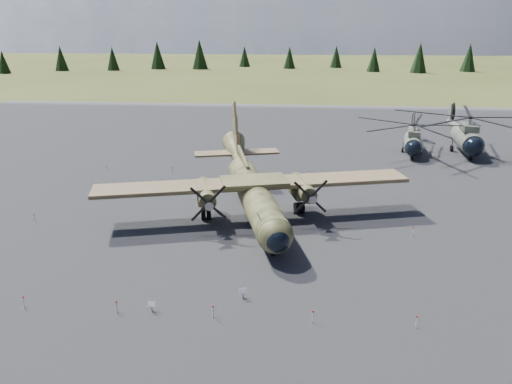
{
  "coord_description": "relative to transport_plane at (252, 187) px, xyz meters",
  "views": [
    {
      "loc": [
        6.98,
        -39.32,
        16.98
      ],
      "look_at": [
        3.17,
        2.0,
        2.86
      ],
      "focal_mm": 35.0,
      "sensor_mm": 36.0,
      "label": 1
    }
  ],
  "objects": [
    {
      "name": "helicopter_near",
      "position": [
        19.38,
        24.12,
        0.36
      ],
      "size": [
        19.48,
        20.97,
        4.28
      ],
      "rotation": [
        0.0,
        0.0,
        -0.17
      ],
      "color": "slate",
      "rests_on": "ground"
    },
    {
      "name": "helicopter_mid",
      "position": [
        26.61,
        25.04,
        1.06
      ],
      "size": [
        22.27,
        25.15,
        5.26
      ],
      "rotation": [
        0.0,
        0.0,
        -0.08
      ],
      "color": "slate",
      "rests_on": "ground"
    },
    {
      "name": "barrier_fence",
      "position": [
        -3.11,
        -4.04,
        -2.17
      ],
      "size": [
        33.12,
        29.62,
        0.85
      ],
      "color": "white",
      "rests_on": "ground"
    },
    {
      "name": "info_placard_left",
      "position": [
        -4.55,
        -17.14,
        -2.21
      ],
      "size": [
        0.46,
        0.22,
        0.7
      ],
      "rotation": [
        0.0,
        0.0,
        -0.07
      ],
      "color": "gray",
      "rests_on": "ground"
    },
    {
      "name": "info_placard_right",
      "position": [
        0.89,
        -15.1,
        -2.17
      ],
      "size": [
        0.52,
        0.34,
        0.76
      ],
      "rotation": [
        0.0,
        0.0,
        0.3
      ],
      "color": "gray",
      "rests_on": "ground"
    },
    {
      "name": "treeline",
      "position": [
        3.56,
        -5.28,
        2.14
      ],
      "size": [
        338.33,
        340.77,
        10.98
      ],
      "color": "black",
      "rests_on": "ground"
    },
    {
      "name": "apron",
      "position": [
        -2.64,
        6.03,
        -2.68
      ],
      "size": [
        120.0,
        120.0,
        0.04
      ],
      "primitive_type": "cube",
      "color": "#55555A",
      "rests_on": "ground"
    },
    {
      "name": "ground",
      "position": [
        -2.64,
        -3.97,
        -2.68
      ],
      "size": [
        500.0,
        500.0,
        0.0
      ],
      "primitive_type": "plane",
      "color": "brown",
      "rests_on": "ground"
    },
    {
      "name": "transport_plane",
      "position": [
        0.0,
        0.0,
        0.0
      ],
      "size": [
        28.01,
        25.04,
        9.32
      ],
      "rotation": [
        0.0,
        0.0,
        0.27
      ],
      "color": "#32371E",
      "rests_on": "ground"
    }
  ]
}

